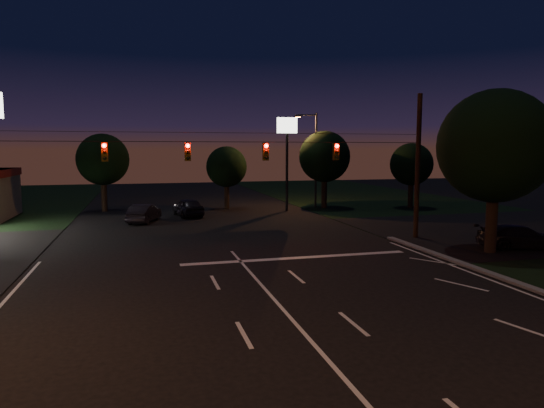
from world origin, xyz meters
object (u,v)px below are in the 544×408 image
object	(u,v)px
tree_right_near	(493,148)
car_oncoming_a	(188,207)
car_oncoming_b	(144,213)
car_cross	(520,237)
utility_pole_right	(415,238)

from	to	relation	value
tree_right_near	car_oncoming_a	distance (m)	24.21
car_oncoming_a	car_oncoming_b	size ratio (longest dim) A/B	1.05
car_oncoming_b	car_cross	xyz separation A→B (m)	(20.43, -15.77, -0.03)
utility_pole_right	car_oncoming_b	world-z (taller)	utility_pole_right
car_oncoming_a	car_oncoming_b	xyz separation A→B (m)	(-3.58, -2.65, -0.06)
utility_pole_right	car_oncoming_b	bearing A→B (deg)	145.84
car_oncoming_a	car_cross	bearing A→B (deg)	122.08
utility_pole_right	car_cross	world-z (taller)	utility_pole_right
car_oncoming_b	car_cross	size ratio (longest dim) A/B	0.92
car_oncoming_b	utility_pole_right	bearing A→B (deg)	164.41
car_oncoming_b	car_cross	world-z (taller)	car_oncoming_b
utility_pole_right	tree_right_near	distance (m)	7.61
tree_right_near	car_oncoming_a	world-z (taller)	tree_right_near
utility_pole_right	car_cross	size ratio (longest dim) A/B	1.94
car_oncoming_b	tree_right_near	bearing A→B (deg)	156.95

